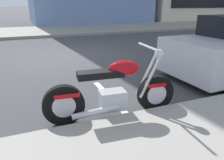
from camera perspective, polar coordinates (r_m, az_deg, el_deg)
ground_plane at (r=7.62m, az=-10.95°, el=6.20°), size 260.00×260.00×0.00m
sidewalk_far_curb at (r=19.71m, az=21.55°, el=13.38°), size 120.00×5.00×0.14m
parking_stall_stripe at (r=3.99m, az=0.67°, el=-5.72°), size 0.12×2.20×0.01m
parked_motorcycle at (r=3.33m, az=0.48°, el=-3.14°), size 2.09×0.62×1.10m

